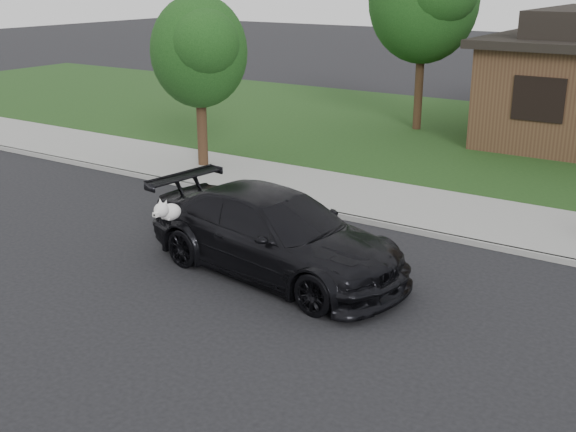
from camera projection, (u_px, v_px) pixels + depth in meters
The scene contains 6 objects.
ground at pixel (348, 296), 12.22m from camera, with size 120.00×120.00×0.00m, color black.
sidewalk at pixel (456, 215), 16.16m from camera, with size 60.00×3.00×0.12m, color gray.
curb at pixel (430, 234), 14.97m from camera, with size 60.00×0.12×0.12m, color gray.
lawn at pixel (550, 147), 22.49m from camera, with size 60.00×13.00×0.13m, color #193814.
sedan at pixel (275, 234), 12.93m from camera, with size 5.41×2.76×1.50m.
tree_2 at pixel (200, 50), 19.08m from camera, with size 2.73×2.60×4.59m.
Camera 1 is at (5.29, -9.87, 5.17)m, focal length 45.00 mm.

